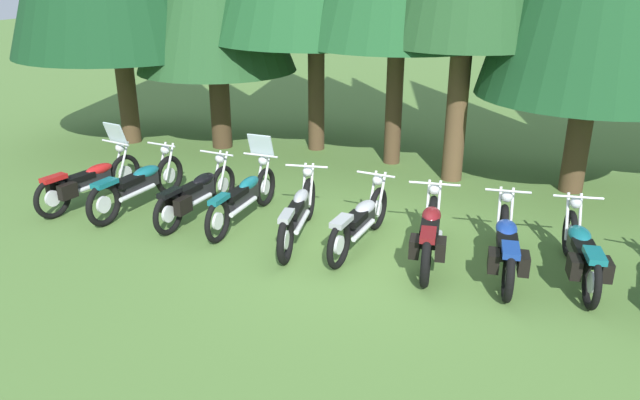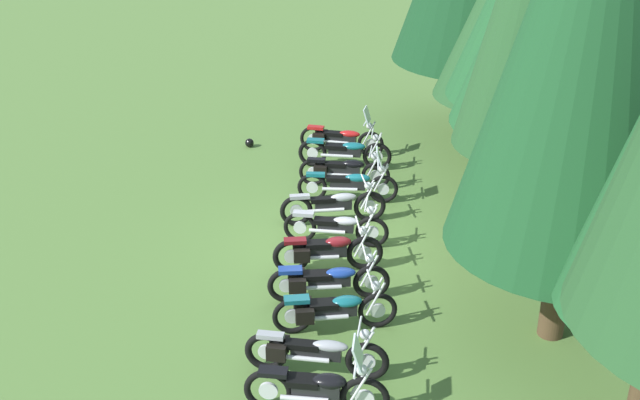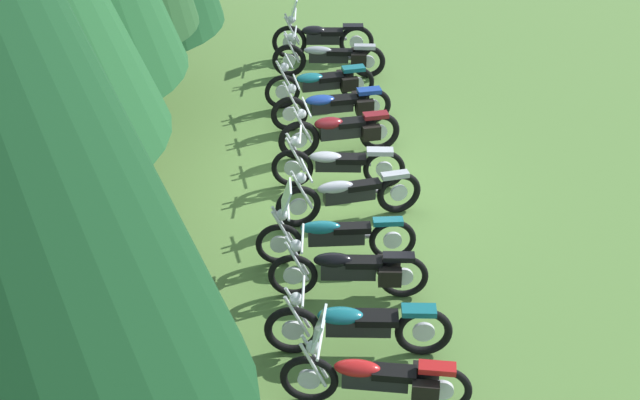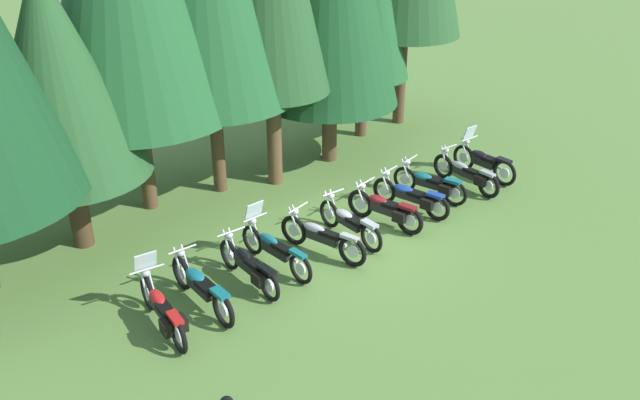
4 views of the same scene
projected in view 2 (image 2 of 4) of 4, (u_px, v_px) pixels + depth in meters
The scene contains 15 objects.
ground_plane at pixel (338, 247), 16.66m from camera, with size 80.00×80.00×0.00m, color #547A38.
motorcycle_0 at pixel (340, 138), 21.14m from camera, with size 0.81×2.29×1.37m.
motorcycle_1 at pixel (345, 151), 20.26m from camera, with size 0.62×2.43×1.03m.
motorcycle_2 at pixel (343, 170), 19.20m from camera, with size 0.69×2.24×1.00m.
motorcycle_3 at pixel (350, 184), 18.44m from camera, with size 0.65×2.37×1.36m.
motorcycle_4 at pixel (334, 205), 17.45m from camera, with size 0.76×2.36×1.02m.
motorcycle_5 at pixel (337, 226), 16.56m from camera, with size 0.64×2.24×1.01m.
motorcycle_6 at pixel (326, 251), 15.56m from camera, with size 0.82×2.20×1.02m.
motorcycle_7 at pixel (327, 280), 14.61m from camera, with size 0.78×2.29×1.01m.
motorcycle_8 at pixel (333, 309), 13.72m from camera, with size 0.83×2.19×1.01m.
motorcycle_9 at pixel (313, 352), 12.62m from camera, with size 0.64×2.36×1.01m.
motorcycle_10 at pixel (318, 389), 11.72m from camera, with size 0.71×2.21×1.39m.
pine_tree_1 at pixel (513, 5), 19.06m from camera, with size 3.62×3.62×6.47m.
pine_tree_5 at pixel (599, 9), 11.37m from camera, with size 3.99×3.99×9.52m.
dropped_helmet at pixel (249, 143), 21.75m from camera, with size 0.24×0.24×0.24m, color black.
Camera 2 is at (14.59, 0.55, 8.10)m, focal length 44.20 mm.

